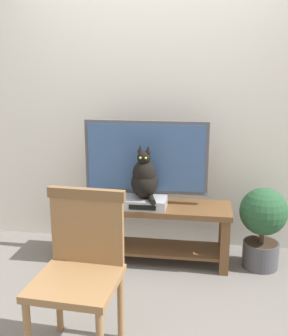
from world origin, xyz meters
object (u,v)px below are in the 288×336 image
object	(u,v)px
media_box	(145,202)
book_stack	(84,200)
tv	(146,159)
tv_stand	(145,222)
potted_plant	(263,223)
wooden_chair	(81,262)
cat	(145,178)

from	to	relation	value
media_box	book_stack	bearing A→B (deg)	-179.78
tv	media_box	distance (m)	0.34
tv	tv_stand	bearing A→B (deg)	-90.02
tv	potted_plant	bearing A→B (deg)	-2.81
media_box	book_stack	world-z (taller)	media_box
media_box	wooden_chair	xyz separation A→B (m)	(-0.20, -1.07, 0.01)
tv	cat	size ratio (longest dim) A/B	2.32
tv	potted_plant	xyz separation A→B (m)	(0.94, -0.05, -0.47)
tv_stand	tv	world-z (taller)	tv
tv	book_stack	world-z (taller)	tv
media_box	wooden_chair	world-z (taller)	wooden_chair
book_stack	potted_plant	bearing A→B (deg)	3.07
wooden_chair	tv	bearing A→B (deg)	80.91
tv	media_box	xyz separation A→B (m)	(0.01, -0.12, -0.32)
wooden_chair	potted_plant	world-z (taller)	wooden_chair
cat	wooden_chair	distance (m)	1.09
cat	wooden_chair	world-z (taller)	cat
potted_plant	media_box	bearing A→B (deg)	-175.40
wooden_chair	tv_stand	bearing A→B (deg)	80.42
tv_stand	potted_plant	xyz separation A→B (m)	(0.94, 0.01, 0.04)
media_box	wooden_chair	bearing A→B (deg)	-100.50
potted_plant	cat	bearing A→B (deg)	-174.58
cat	wooden_chair	size ratio (longest dim) A/B	0.47
media_box	book_stack	size ratio (longest dim) A/B	1.66
cat	tv_stand	bearing A→B (deg)	96.85
media_box	wooden_chair	size ratio (longest dim) A/B	0.38
media_box	potted_plant	world-z (taller)	potted_plant
cat	potted_plant	bearing A→B (deg)	5.42
book_stack	media_box	bearing A→B (deg)	0.22
cat	potted_plant	size ratio (longest dim) A/B	0.65
media_box	cat	world-z (taller)	cat
cat	book_stack	distance (m)	0.55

